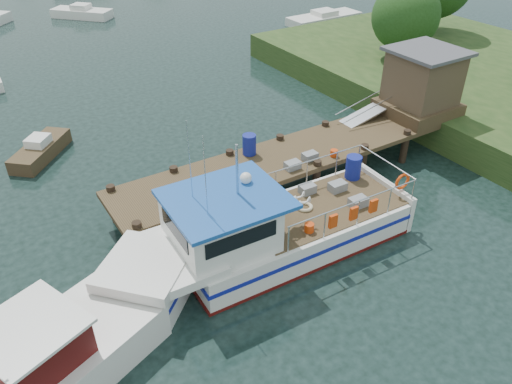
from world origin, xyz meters
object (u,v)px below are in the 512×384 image
moored_rowboat (40,150)px  moored_c (324,18)px  moored_b (82,13)px  dock (380,109)px  lobster_boat (259,235)px

moored_rowboat → moored_c: moored_c is taller
moored_rowboat → moored_b: moored_b is taller
dock → moored_b: size_ratio=3.32×
dock → lobster_boat: (-8.56, -3.35, -1.25)m
dock → moored_c: size_ratio=2.53×
moored_c → lobster_boat: bearing=-123.6°
lobster_boat → moored_b: size_ratio=2.30×
lobster_boat → moored_c: lobster_boat is taller
dock → moored_b: bearing=98.1°
dock → lobster_boat: lobster_boat is taller
lobster_boat → moored_rowboat: (-4.70, 11.28, -0.61)m
moored_b → moored_c: size_ratio=0.76×
moored_rowboat → lobster_boat: bearing=-85.2°
dock → moored_rowboat: (-13.26, 7.93, -1.86)m
moored_rowboat → moored_b: bearing=51.9°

